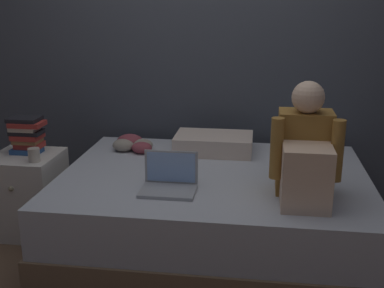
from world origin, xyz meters
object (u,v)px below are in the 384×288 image
bed (214,209)px  book_stack (27,134)px  laptop (169,181)px  mug (34,155)px  pillow (214,143)px  person_sitting (305,155)px  clothes_pile (133,144)px  nightstand (29,194)px

bed → book_stack: book_stack is taller
laptop → mug: laptop is taller
pillow → book_stack: book_stack is taller
person_sitting → mug: person_sitting is taller
clothes_pile → nightstand: bearing=-148.5°
person_sitting → book_stack: 1.88m
person_sitting → book_stack: person_sitting is taller
pillow → clothes_pile: (-0.60, -0.04, -0.02)m
bed → mug: 1.23m
laptop → book_stack: bearing=159.8°
laptop → pillow: 0.80m
bed → clothes_pile: bearing=147.8°
nightstand → clothes_pile: bearing=31.5°
pillow → person_sitting: bearing=-53.3°
bed → laptop: bearing=-125.5°
book_stack → clothes_pile: bearing=27.7°
clothes_pile → bed: bearing=-32.2°
person_sitting → nightstand: bearing=169.5°
pillow → nightstand: bearing=-160.5°
pillow → laptop: bearing=-103.4°
mug → nightstand: bearing=137.3°
bed → pillow: size_ratio=3.57×
nightstand → pillow: (1.25, 0.44, 0.29)m
laptop → pillow: (0.19, 0.78, 0.01)m
book_stack → laptop: bearing=-20.2°
book_stack → clothes_pile: 0.75m
mug → clothes_pile: (0.52, 0.52, -0.06)m
person_sitting → laptop: size_ratio=2.05×
nightstand → person_sitting: 1.92m
book_stack → mug: bearing=-54.2°
book_stack → clothes_pile: book_stack is taller
laptop → pillow: bearing=76.6°
nightstand → book_stack: size_ratio=2.27×
bed → nightstand: bearing=179.7°
nightstand → person_sitting: size_ratio=0.86×
book_stack → person_sitting: bearing=-12.2°
bed → laptop: 0.51m
mug → bed: bearing=5.5°
person_sitting → pillow: size_ratio=1.17×
bed → book_stack: size_ratio=8.02×
book_stack → nightstand: bearing=-92.0°
nightstand → pillow: bearing=19.5°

